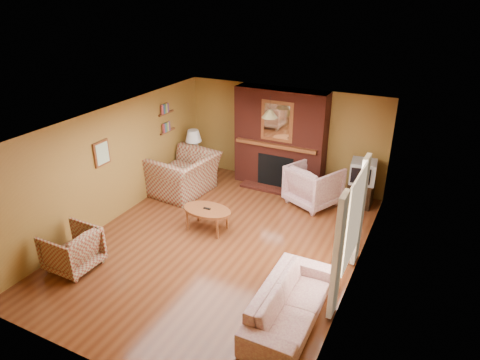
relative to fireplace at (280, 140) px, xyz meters
The scene contains 20 objects.
floor 3.21m from the fireplace, 90.00° to the right, with size 6.50×6.50×0.00m, color #4E2310.
ceiling 3.22m from the fireplace, 90.00° to the right, with size 6.50×6.50×0.00m, color white.
wall_back 0.27m from the fireplace, 90.00° to the left, with size 6.50×6.50×0.00m, color olive.
wall_front 6.23m from the fireplace, 90.00° to the right, with size 6.50×6.50×0.00m, color olive.
wall_left 3.89m from the fireplace, 129.95° to the right, with size 6.50×6.50×0.00m, color olive.
wall_right 3.89m from the fireplace, 50.05° to the right, with size 6.50×6.50×0.00m, color olive.
fireplace is the anchor object (origin of this frame).
window_right 4.02m from the fireplace, 52.40° to the right, with size 0.10×1.85×2.00m.
bookshelf 2.72m from the fireplace, 156.05° to the right, with size 0.09×0.55×0.71m.
botanical_print 4.12m from the fireplace, 126.90° to the right, with size 0.05×0.40×0.50m.
pendant_light 1.07m from the fireplace, 90.00° to the right, with size 0.36×0.36×0.48m.
plaid_loveseat 2.43m from the fireplace, 142.75° to the right, with size 1.46×1.28×0.95m, color maroon.
plaid_armchair 5.24m from the fireplace, 112.13° to the right, with size 0.80×0.82×0.75m, color maroon.
floral_sofa 4.80m from the fireplace, 66.27° to the right, with size 2.06×0.81×0.60m, color beige.
floral_armchair 1.43m from the fireplace, 29.16° to the right, with size 1.00×1.03×0.93m, color beige.
coffee_table 2.80m from the fireplace, 100.55° to the right, with size 1.03×0.64×0.49m.
side_table 2.34m from the fireplace, 165.71° to the right, with size 0.45×0.45×0.60m, color brown.
table_lamp 2.18m from the fireplace, 165.71° to the right, with size 0.41×0.41×0.67m.
tv_stand 2.25m from the fireplace, ahead, with size 0.52×0.48×0.57m, color black.
crt_tv 2.09m from the fireplace, ahead, with size 0.60×0.59×0.50m.
Camera 1 is at (3.44, -6.10, 4.59)m, focal length 32.00 mm.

